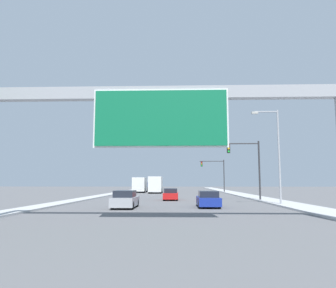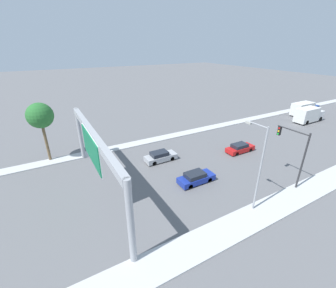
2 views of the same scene
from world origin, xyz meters
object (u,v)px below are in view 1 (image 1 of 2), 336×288
car_near_right (208,199)px  traffic_light_mid_block (216,170)px  street_lamp_right (276,149)px  car_far_center (171,194)px  truck_box_primary (156,185)px  sign_gantry (161,115)px  truck_box_secondary (140,185)px  traffic_light_near_intersection (249,161)px  car_mid_left (125,200)px

car_near_right → traffic_light_mid_block: traffic_light_mid_block is taller
street_lamp_right → car_far_center: bearing=138.8°
truck_box_primary → traffic_light_mid_block: (12.19, 4.84, 2.95)m
sign_gantry → street_lamp_right: (10.05, 12.81, -0.67)m
truck_box_primary → truck_box_secondary: bearing=130.5°
traffic_light_near_intersection → traffic_light_mid_block: bearing=90.8°
car_mid_left → car_far_center: size_ratio=0.99×
car_near_right → traffic_light_mid_block: bearing=82.5°
sign_gantry → truck_box_primary: 45.60m
car_far_center → traffic_light_mid_block: traffic_light_mid_block is taller
sign_gantry → car_far_center: size_ratio=4.38×
car_far_center → truck_box_primary: (-3.50, 23.65, 0.94)m
truck_box_secondary → car_near_right: bearing=-74.8°
truck_box_primary → truck_box_secondary: size_ratio=0.97×
sign_gantry → truck_box_secondary: size_ratio=2.66×
traffic_light_near_intersection → car_mid_left: bearing=-140.0°
sign_gantry → street_lamp_right: bearing=51.9°
truck_box_secondary → traffic_light_mid_block: size_ratio=1.15×
car_near_right → car_far_center: bearing=107.7°
truck_box_primary → traffic_light_near_intersection: size_ratio=1.08×
car_near_right → truck_box_primary: size_ratio=0.61×
traffic_light_near_intersection → street_lamp_right: 7.38m
car_far_center → truck_box_primary: truck_box_primary is taller
car_mid_left → truck_box_primary: truck_box_primary is taller
traffic_light_near_intersection → street_lamp_right: bearing=-82.7°
sign_gantry → car_far_center: 22.24m
truck_box_secondary → sign_gantry: bearing=-81.9°
sign_gantry → truck_box_secondary: sign_gantry is taller
truck_box_primary → street_lamp_right: 35.36m
car_mid_left → traffic_light_near_intersection: traffic_light_near_intersection is taller
car_near_right → car_mid_left: (-7.00, -1.15, 0.03)m
sign_gantry → car_near_right: 12.39m
truck_box_secondary → traffic_light_mid_block: bearing=2.7°
street_lamp_right → car_near_right: bearing=-161.9°
sign_gantry → traffic_light_near_intersection: sign_gantry is taller
street_lamp_right → traffic_light_near_intersection: bearing=97.3°
car_mid_left → traffic_light_near_intersection: 16.92m
car_near_right → car_far_center: 11.49m
truck_box_secondary → street_lamp_right: 40.50m
sign_gantry → traffic_light_near_intersection: size_ratio=2.96×
car_mid_left → car_far_center: bearing=73.9°
truck_box_secondary → traffic_light_near_intersection: 33.54m
car_near_right → car_mid_left: 7.09m
car_mid_left → truck_box_primary: 35.76m
traffic_light_mid_block → traffic_light_near_intersection: bearing=-89.2°
truck_box_primary → truck_box_secondary: 5.39m
truck_box_secondary → street_lamp_right: street_lamp_right is taller
sign_gantry → traffic_light_mid_block: size_ratio=3.04×
sign_gantry → truck_box_secondary: 50.04m
sign_gantry → truck_box_secondary: bearing=98.1°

